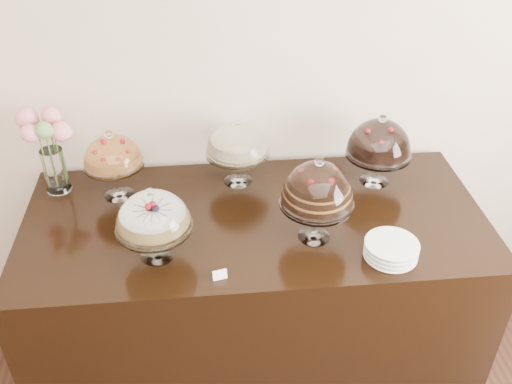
{
  "coord_description": "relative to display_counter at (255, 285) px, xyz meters",
  "views": [
    {
      "loc": [
        -0.31,
        0.3,
        2.56
      ],
      "look_at": [
        -0.11,
        2.4,
        1.08
      ],
      "focal_mm": 40.0,
      "sensor_mm": 36.0,
      "label": 1
    }
  ],
  "objects": [
    {
      "name": "cake_stand_fruit_tart",
      "position": [
        -0.66,
        0.25,
        0.69
      ],
      "size": [
        0.29,
        0.29,
        0.37
      ],
      "color": "white",
      "rests_on": "display_counter"
    },
    {
      "name": "wall_back",
      "position": [
        0.11,
        0.55,
        1.05
      ],
      "size": [
        5.0,
        0.04,
        3.0
      ],
      "primitive_type": "cube",
      "color": "beige",
      "rests_on": "ground"
    },
    {
      "name": "display_counter",
      "position": [
        0.0,
        0.0,
        0.0
      ],
      "size": [
        2.2,
        1.0,
        0.9
      ],
      "primitive_type": "cube",
      "color": "black",
      "rests_on": "ground"
    },
    {
      "name": "cake_stand_sugar_sponge",
      "position": [
        -0.45,
        -0.23,
        0.67
      ],
      "size": [
        0.33,
        0.33,
        0.35
      ],
      "color": "white",
      "rests_on": "display_counter"
    },
    {
      "name": "flower_vase",
      "position": [
        -0.98,
        0.34,
        0.71
      ],
      "size": [
        0.28,
        0.23,
        0.43
      ],
      "color": "white",
      "rests_on": "display_counter"
    },
    {
      "name": "cake_stand_dark_choco",
      "position": [
        0.65,
        0.25,
        0.69
      ],
      "size": [
        0.33,
        0.33,
        0.38
      ],
      "color": "white",
      "rests_on": "display_counter"
    },
    {
      "name": "cake_stand_choco_layer",
      "position": [
        0.25,
        -0.17,
        0.72
      ],
      "size": [
        0.33,
        0.33,
        0.42
      ],
      "color": "white",
      "rests_on": "display_counter"
    },
    {
      "name": "price_card_left",
      "position": [
        -0.19,
        -0.41,
        0.47
      ],
      "size": [
        0.06,
        0.03,
        0.04
      ],
      "primitive_type": "cube",
      "rotation": [
        -0.21,
        0.0,
        0.21
      ],
      "color": "white",
      "rests_on": "display_counter"
    },
    {
      "name": "cake_stand_cheesecake",
      "position": [
        -0.06,
        0.32,
        0.68
      ],
      "size": [
        0.33,
        0.33,
        0.36
      ],
      "color": "white",
      "rests_on": "display_counter"
    },
    {
      "name": "plate_stack",
      "position": [
        0.56,
        -0.34,
        0.49
      ],
      "size": [
        0.23,
        0.23,
        0.07
      ],
      "color": "silver",
      "rests_on": "display_counter"
    }
  ]
}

